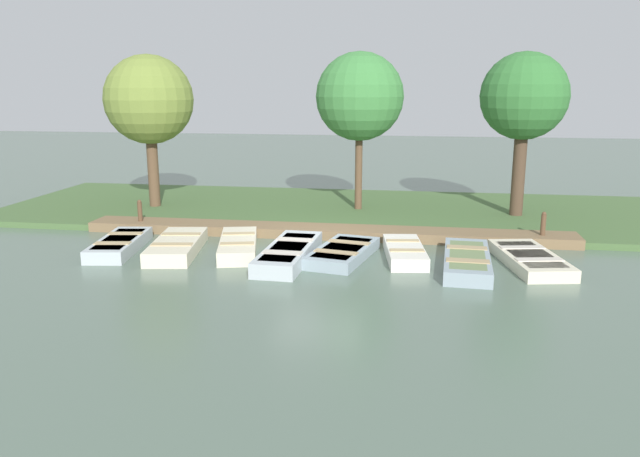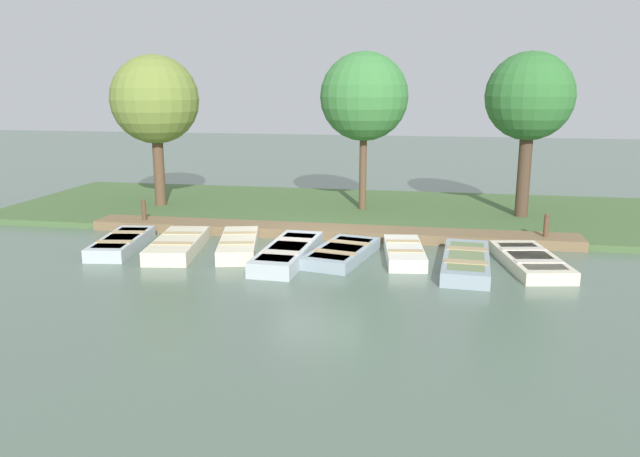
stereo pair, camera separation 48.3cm
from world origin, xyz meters
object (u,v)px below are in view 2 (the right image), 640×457
(rowboat_0, at_px, (122,243))
(park_tree_center, at_px, (530,98))
(mooring_post_near, at_px, (144,214))
(rowboat_6, at_px, (466,262))
(park_tree_far_left, at_px, (155,100))
(mooring_post_far, at_px, (546,230))
(rowboat_3, at_px, (288,253))
(rowboat_4, at_px, (342,253))
(park_tree_left, at_px, (364,97))
(rowboat_2, at_px, (238,244))
(rowboat_7, at_px, (530,261))
(rowboat_5, at_px, (404,252))
(rowboat_1, at_px, (178,245))

(rowboat_0, relative_size, park_tree_center, 0.55)
(mooring_post_near, bearing_deg, rowboat_6, 74.91)
(park_tree_far_left, bearing_deg, mooring_post_far, 77.18)
(rowboat_0, bearing_deg, rowboat_3, 78.94)
(rowboat_4, relative_size, park_tree_left, 0.55)
(rowboat_3, xyz_separation_m, park_tree_center, (-6.03, 6.60, 3.87))
(mooring_post_near, relative_size, park_tree_far_left, 0.18)
(rowboat_3, bearing_deg, mooring_post_near, -114.56)
(rowboat_2, xyz_separation_m, rowboat_4, (0.18, 2.92, -0.04))
(rowboat_0, relative_size, rowboat_6, 0.89)
(rowboat_4, relative_size, mooring_post_near, 3.14)
(rowboat_3, relative_size, park_tree_far_left, 0.66)
(rowboat_3, distance_m, park_tree_left, 7.48)
(mooring_post_far, bearing_deg, park_tree_far_left, -102.82)
(rowboat_4, bearing_deg, mooring_post_far, 124.70)
(rowboat_2, xyz_separation_m, rowboat_6, (0.55, 6.11, -0.02))
(rowboat_4, bearing_deg, park_tree_far_left, -113.08)
(rowboat_7, distance_m, mooring_post_far, 2.34)
(park_tree_far_left, bearing_deg, rowboat_3, 47.21)
(rowboat_0, relative_size, park_tree_far_left, 0.55)
(rowboat_0, distance_m, rowboat_5, 7.84)
(mooring_post_near, height_order, park_tree_left, park_tree_left)
(rowboat_6, bearing_deg, park_tree_far_left, -114.60)
(park_tree_left, bearing_deg, rowboat_6, 28.21)
(rowboat_5, bearing_deg, rowboat_2, -96.35)
(rowboat_2, relative_size, rowboat_4, 1.02)
(rowboat_3, relative_size, rowboat_4, 1.19)
(mooring_post_near, xyz_separation_m, mooring_post_far, (0.00, 12.21, 0.00))
(rowboat_0, xyz_separation_m, mooring_post_far, (-2.48, 11.70, 0.31))
(mooring_post_far, bearing_deg, rowboat_4, -67.25)
(rowboat_7, bearing_deg, rowboat_0, -99.76)
(rowboat_4, relative_size, rowboat_7, 0.93)
(mooring_post_far, height_order, park_tree_center, park_tree_center)
(rowboat_1, relative_size, park_tree_center, 0.58)
(mooring_post_near, bearing_deg, park_tree_far_left, -165.09)
(rowboat_4, height_order, rowboat_5, rowboat_5)
(rowboat_5, height_order, rowboat_7, rowboat_5)
(rowboat_6, relative_size, rowboat_7, 1.04)
(mooring_post_near, bearing_deg, rowboat_5, 76.34)
(rowboat_6, bearing_deg, rowboat_5, -109.15)
(rowboat_0, bearing_deg, park_tree_far_left, -174.81)
(park_tree_left, xyz_separation_m, park_tree_center, (0.25, 5.38, -0.01))
(park_tree_left, distance_m, park_tree_center, 5.39)
(rowboat_2, bearing_deg, park_tree_left, 140.18)
(park_tree_far_left, bearing_deg, rowboat_5, 61.35)
(rowboat_7, relative_size, park_tree_far_left, 0.59)
(rowboat_6, bearing_deg, rowboat_7, 109.28)
(rowboat_1, distance_m, park_tree_far_left, 7.22)
(rowboat_6, height_order, mooring_post_far, mooring_post_far)
(park_tree_far_left, bearing_deg, park_tree_left, 94.68)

